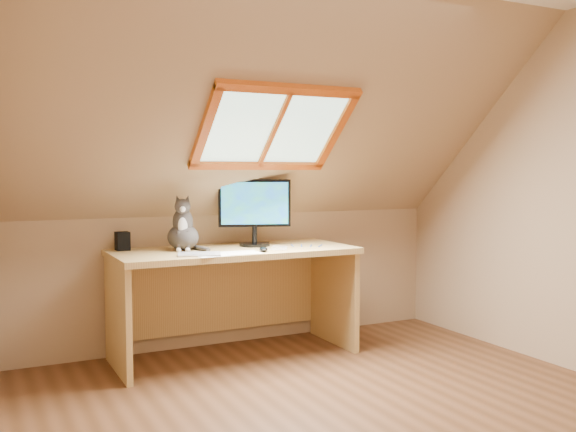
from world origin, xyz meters
TOP-DOWN VIEW (x-y plane):
  - ground at (0.00, 0.00)m, footprint 3.50×3.50m
  - room_shell at (0.00, -0.09)m, footprint 3.52×3.52m
  - desk at (-0.16, 1.45)m, footprint 1.71×0.75m
  - monitor at (0.04, 1.46)m, footprint 0.52×0.23m
  - cat at (-0.51, 1.44)m, footprint 0.28×0.31m
  - desk_speaker at (-0.89, 1.63)m, footprint 0.09×0.09m
  - graphics_tablet at (-0.49, 1.15)m, footprint 0.33×0.28m
  - mouse at (-0.04, 1.12)m, footprint 0.09×0.12m
  - papers at (-0.31, 1.12)m, footprint 0.33×0.27m
  - cables at (0.28, 1.26)m, footprint 0.51×0.26m

SIDE VIEW (x-z plane):
  - ground at x=0.00m, z-range 0.00..0.00m
  - desk at x=-0.16m, z-range 0.16..0.94m
  - papers at x=-0.31m, z-range 0.78..0.79m
  - cables at x=0.28m, z-range 0.78..0.79m
  - graphics_tablet at x=-0.49m, z-range 0.78..0.79m
  - mouse at x=-0.04m, z-range 0.78..0.81m
  - desk_speaker at x=-0.89m, z-range 0.78..0.91m
  - cat at x=-0.51m, z-range 0.73..1.12m
  - monitor at x=0.04m, z-range 0.82..1.31m
  - room_shell at x=0.00m, z-range 0.23..2.64m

